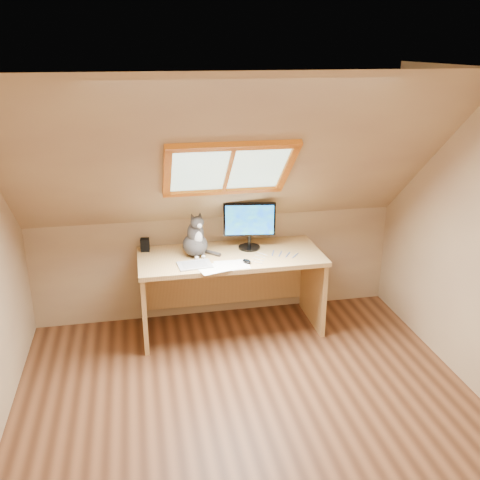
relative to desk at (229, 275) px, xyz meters
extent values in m
plane|color=brown|center=(-0.07, -1.45, -0.53)|extent=(3.50, 3.50, 0.00)
cube|color=tan|center=(-0.07, -3.20, 0.67)|extent=(3.50, 0.02, 2.40)
cube|color=tan|center=(-0.07, 0.30, -0.03)|extent=(3.50, 0.02, 1.00)
cube|color=silver|center=(-0.07, -2.23, 1.87)|extent=(3.50, 1.95, 0.02)
cube|color=tan|center=(-0.07, -0.48, 1.17)|extent=(3.50, 1.56, 1.41)
cube|color=#B2E0CC|center=(-0.07, -0.40, 1.10)|extent=(0.90, 0.53, 0.48)
cube|color=orange|center=(-0.07, -0.40, 1.10)|extent=(1.02, 0.64, 0.59)
cube|color=tan|center=(0.00, -0.07, 0.21)|extent=(1.66, 0.73, 0.04)
cube|color=tan|center=(-0.80, -0.07, -0.17)|extent=(0.04, 0.65, 0.72)
cube|color=tan|center=(0.80, -0.07, -0.17)|extent=(0.04, 0.65, 0.72)
cube|color=tan|center=(0.00, 0.26, -0.17)|extent=(1.56, 0.03, 0.50)
cylinder|color=black|center=(0.20, 0.05, 0.24)|extent=(0.20, 0.20, 0.02)
cylinder|color=black|center=(0.20, 0.05, 0.30)|extent=(0.03, 0.03, 0.11)
cube|color=black|center=(0.20, 0.05, 0.51)|extent=(0.48, 0.11, 0.31)
cube|color=#0016DB|center=(0.19, 0.02, 0.51)|extent=(0.44, 0.07, 0.28)
ellipsoid|color=#433D3B|center=(-0.31, -0.01, 0.33)|extent=(0.29, 0.32, 0.19)
ellipsoid|color=#433D3B|center=(-0.31, -0.03, 0.44)|extent=(0.18, 0.18, 0.21)
ellipsoid|color=silver|center=(-0.29, -0.09, 0.42)|extent=(0.08, 0.06, 0.12)
ellipsoid|color=#433D3B|center=(-0.30, -0.07, 0.56)|extent=(0.14, 0.13, 0.11)
sphere|color=silver|center=(-0.28, -0.12, 0.54)|extent=(0.04, 0.04, 0.04)
cone|color=#433D3B|center=(-0.34, -0.06, 0.61)|extent=(0.07, 0.06, 0.07)
cone|color=#433D3B|center=(-0.27, -0.04, 0.61)|extent=(0.06, 0.07, 0.07)
cube|color=black|center=(-0.75, 0.18, 0.29)|extent=(0.09, 0.09, 0.12)
cube|color=#B2B2B7|center=(-0.35, -0.26, 0.23)|extent=(0.30, 0.23, 0.01)
ellipsoid|color=black|center=(0.10, -0.29, 0.24)|extent=(0.09, 0.11, 0.03)
cube|color=white|center=(-0.12, -0.33, 0.23)|extent=(0.33, 0.27, 0.00)
cube|color=white|center=(-0.12, -0.33, 0.23)|extent=(0.32, 0.24, 0.00)
cube|color=white|center=(-0.12, -0.33, 0.23)|extent=(0.35, 0.30, 0.00)
camera|label=1|loc=(-0.80, -4.49, 2.02)|focal=40.00mm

